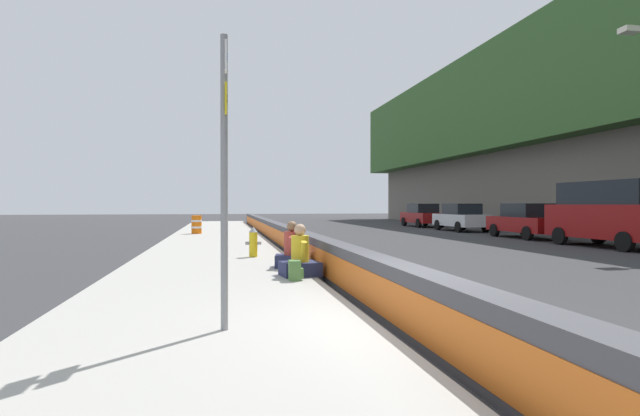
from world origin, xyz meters
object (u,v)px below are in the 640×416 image
seated_person_foreground (300,260)px  parked_car_fourth (526,221)px  seated_person_middle (292,253)px  parked_car_far (422,215)px  parked_car_third (611,212)px  route_sign_post (225,160)px  construction_barrel (197,224)px  backpack (295,271)px  parked_car_midline (461,217)px  fire_hydrant (253,241)px

seated_person_foreground → parked_car_fourth: 17.44m
seated_person_middle → parked_car_fourth: parked_car_fourth is taller
parked_car_far → parked_car_third: bearing=-179.7°
route_sign_post → parked_car_fourth: size_ratio=0.80×
seated_person_foreground → construction_barrel: bearing=10.2°
parked_car_far → seated_person_foreground: bearing=151.8°
backpack → parked_car_far: bearing=-28.0°
seated_person_middle → parked_car_midline: bearing=-37.9°
seated_person_middle → parked_car_fourth: bearing=-52.4°
route_sign_post → backpack: (3.77, -1.43, -1.88)m
seated_person_foreground → seated_person_middle: 1.46m
route_sign_post → fire_hydrant: size_ratio=4.09×
backpack → route_sign_post: bearing=159.3°
seated_person_foreground → parked_car_far: parked_car_far is taller
fire_hydrant → parked_car_third: size_ratio=0.17×
seated_person_middle → parked_car_fourth: 16.48m
construction_barrel → backpack: bearing=-170.8°
fire_hydrant → route_sign_post: bearing=174.0°
seated_person_middle → parked_car_third: parked_car_third is taller
route_sign_post → parked_car_far: (28.60, -14.60, -1.35)m
construction_barrel → parked_car_fourth: bearing=-106.1°
fire_hydrant → construction_barrel: construction_barrel is taller
parked_car_fourth → fire_hydrant: bearing=118.3°
seated_person_middle → backpack: 2.09m
parked_car_fourth → parked_car_midline: same height
fire_hydrant → seated_person_foreground: size_ratio=0.79×
parked_car_far → parked_car_midline: bearing=179.7°
seated_person_foreground → parked_car_fourth: size_ratio=0.25×
parked_car_far → parked_car_fourth: bearing=-179.5°
construction_barrel → parked_car_third: 18.90m
fire_hydrant → seated_person_foreground: bearing=-169.7°
route_sign_post → parked_car_midline: 26.80m
backpack → parked_car_midline: parked_car_midline is taller
fire_hydrant → backpack: (-4.68, -0.54, -0.25)m
route_sign_post → backpack: bearing=-20.7°
backpack → parked_car_midline: (18.68, -13.14, 0.53)m
parked_car_midline → seated_person_middle: bearing=142.1°
route_sign_post → parked_car_midline: bearing=-33.0°
fire_hydrant → parked_car_far: (20.16, -13.72, 0.27)m
seated_person_middle → backpack: seated_person_middle is taller
construction_barrel → fire_hydrant: bearing=-169.8°
backpack → parked_car_fourth: parked_car_fourth is taller
seated_person_foreground → parked_car_far: (24.23, -12.98, 0.38)m
backpack → construction_barrel: size_ratio=0.42×
parked_car_third → seated_person_middle: bearing=109.6°
fire_hydrant → seated_person_middle: size_ratio=0.78×
parked_car_fourth → parked_car_far: 12.70m
parked_car_third → backpack: bearing=116.8°
route_sign_post → parked_car_far: route_sign_post is taller
seated_person_foreground → parked_car_far: size_ratio=0.25×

